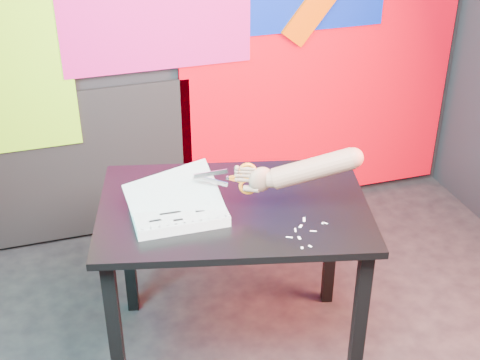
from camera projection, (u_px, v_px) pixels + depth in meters
name	position (u px, v px, depth m)	size (l,w,h in m)	color
room	(326.00, 97.00, 2.04)	(3.01, 3.01, 2.71)	black
backdrop	(218.00, 61.00, 3.46)	(2.88, 0.05, 2.08)	#F50012
work_table	(234.00, 227.00, 2.68)	(1.20, 0.93, 0.75)	black
printout_stack	(178.00, 211.00, 2.55)	(0.37, 0.26, 0.18)	silver
scissors	(243.00, 179.00, 2.52)	(0.23, 0.10, 0.14)	silver
hand_forearm	(304.00, 170.00, 2.48)	(0.43, 0.22, 0.20)	#895546
paper_clippings	(304.00, 231.00, 2.47)	(0.18, 0.19, 0.00)	white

